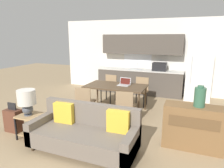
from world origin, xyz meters
name	(u,v)px	position (x,y,z in m)	size (l,w,h in m)	color
ground_plane	(82,152)	(0.00, 0.00, 0.00)	(20.00, 20.00, 0.00)	#9E8460
wall_back	(142,56)	(0.00, 4.63, 1.35)	(6.40, 0.07, 2.70)	silver
kitchen_counter	(140,71)	(0.01, 4.33, 0.84)	(3.11, 0.65, 2.15)	#4C443D
refrigerator	(199,72)	(1.99, 4.22, 0.95)	(0.78, 0.75, 1.90)	white
dining_table	(116,87)	(-0.16, 2.20, 0.68)	(1.65, 0.93, 0.74)	brown
couch	(85,133)	(0.02, 0.12, 0.33)	(1.96, 0.80, 0.83)	#3D2D1E
side_table	(31,122)	(-1.25, 0.10, 0.33)	(0.44, 0.44, 0.50)	tan
table_lamp	(27,100)	(-1.27, 0.08, 0.83)	(0.36, 0.36, 0.53)	#4C515B
credenza	(193,127)	(1.86, 0.90, 0.42)	(1.06, 0.41, 0.83)	brown
vase	(200,97)	(1.92, 0.89, 1.01)	(0.19, 0.19, 0.39)	#336047
dining_chair_near_right	(125,105)	(0.38, 1.40, 0.49)	(0.47, 0.47, 0.85)	#997A56
dining_chair_far_right	(141,90)	(0.37, 2.97, 0.49)	(0.44, 0.44, 0.85)	#997A56
dining_chair_near_left	(85,101)	(-0.68, 1.37, 0.49)	(0.47, 0.47, 0.85)	#997A56
dining_chair_far_left	(109,86)	(-0.68, 2.98, 0.49)	(0.47, 0.47, 0.85)	#997A56
laptop	(124,83)	(0.05, 2.33, 0.79)	(0.34, 0.28, 0.20)	#B7BABC
suitcase	(13,120)	(-1.82, 0.18, 0.26)	(0.37, 0.22, 0.66)	brown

